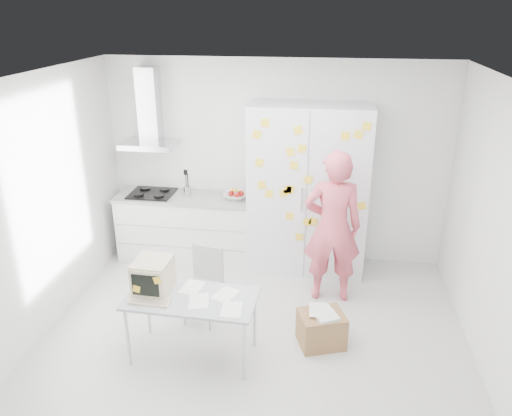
# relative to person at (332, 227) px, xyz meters

# --- Properties ---
(floor) EXTENTS (4.50, 4.00, 0.02)m
(floor) POSITION_rel_person_xyz_m (-0.78, -0.96, -0.93)
(floor) COLOR silver
(floor) RESTS_ON ground
(walls) EXTENTS (4.52, 4.01, 2.70)m
(walls) POSITION_rel_person_xyz_m (-0.78, -0.24, 0.43)
(walls) COLOR white
(walls) RESTS_ON ground
(ceiling) EXTENTS (4.50, 4.00, 0.02)m
(ceiling) POSITION_rel_person_xyz_m (-0.78, -0.96, 1.78)
(ceiling) COLOR white
(ceiling) RESTS_ON walls
(counter_run) EXTENTS (1.84, 0.63, 1.28)m
(counter_run) POSITION_rel_person_xyz_m (-1.98, 0.74, -0.45)
(counter_run) COLOR white
(counter_run) RESTS_ON ground
(range_hood) EXTENTS (0.70, 0.48, 1.01)m
(range_hood) POSITION_rel_person_xyz_m (-2.43, 0.88, 1.04)
(range_hood) COLOR silver
(range_hood) RESTS_ON walls
(tall_cabinet) EXTENTS (1.50, 0.68, 2.20)m
(tall_cabinet) POSITION_rel_person_xyz_m (-0.33, 0.72, 0.18)
(tall_cabinet) COLOR silver
(tall_cabinet) RESTS_ON ground
(person) EXTENTS (0.71, 0.50, 1.84)m
(person) POSITION_rel_person_xyz_m (0.00, 0.00, 0.00)
(person) COLOR #D65363
(person) RESTS_ON ground
(desk) EXTENTS (1.28, 0.67, 1.00)m
(desk) POSITION_rel_person_xyz_m (-1.59, -1.26, -0.16)
(desk) COLOR #AFB5BA
(desk) RESTS_ON ground
(chair) EXTENTS (0.45, 0.45, 0.85)m
(chair) POSITION_rel_person_xyz_m (-1.38, -0.63, -0.44)
(chair) COLOR #A3A3A1
(chair) RESTS_ON ground
(cardboard_box) EXTENTS (0.55, 0.49, 0.40)m
(cardboard_box) POSITION_rel_person_xyz_m (-0.07, -0.94, -0.73)
(cardboard_box) COLOR olive
(cardboard_box) RESTS_ON ground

